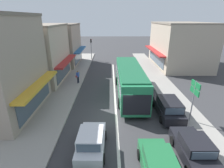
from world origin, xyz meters
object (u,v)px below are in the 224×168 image
at_px(hatchback_behind_bus_mid, 91,142).
at_px(parked_wagon_kerb_second, 168,108).
at_px(traffic_light_downstreet, 91,46).
at_px(city_bus, 130,79).
at_px(hatchback_adjacent_lane_trail, 158,165).
at_px(directional_road_sign, 195,92).
at_px(parked_sedan_kerb_front, 195,150).
at_px(pedestrian_with_handbag_near, 78,76).

relative_size(hatchback_behind_bus_mid, parked_wagon_kerb_second, 0.83).
relative_size(parked_wagon_kerb_second, traffic_light_downstreet, 1.08).
xyz_separation_m(city_bus, hatchback_adjacent_lane_trail, (0.45, -10.63, -1.17)).
bearing_deg(hatchback_adjacent_lane_trail, city_bus, 92.41).
bearing_deg(hatchback_adjacent_lane_trail, directional_road_sign, 52.44).
xyz_separation_m(hatchback_adjacent_lane_trail, traffic_light_downstreet, (-6.33, 27.91, 2.15)).
relative_size(hatchback_behind_bus_mid, directional_road_sign, 1.04).
bearing_deg(hatchback_behind_bus_mid, traffic_light_downstreet, 95.63).
relative_size(city_bus, traffic_light_downstreet, 2.59).
bearing_deg(hatchback_behind_bus_mid, city_bus, 69.18).
height_order(city_bus, hatchback_behind_bus_mid, city_bus).
xyz_separation_m(city_bus, parked_sedan_kerb_front, (2.94, -9.49, -1.22)).
distance_m(city_bus, parked_wagon_kerb_second, 5.37).
bearing_deg(traffic_light_downstreet, parked_sedan_kerb_front, -71.75).
relative_size(city_bus, parked_sedan_kerb_front, 2.59).
bearing_deg(hatchback_adjacent_lane_trail, hatchback_behind_bus_mid, 153.15).
bearing_deg(city_bus, hatchback_adjacent_lane_trail, -87.59).
distance_m(parked_sedan_kerb_front, directional_road_sign, 4.79).
xyz_separation_m(city_bus, directional_road_sign, (4.45, -5.43, 0.82)).
relative_size(hatchback_behind_bus_mid, traffic_light_downstreet, 0.89).
height_order(hatchback_adjacent_lane_trail, hatchback_behind_bus_mid, same).
height_order(city_bus, parked_wagon_kerb_second, city_bus).
height_order(hatchback_adjacent_lane_trail, parked_wagon_kerb_second, parked_wagon_kerb_second).
bearing_deg(traffic_light_downstreet, city_bus, -71.21).
bearing_deg(directional_road_sign, traffic_light_downstreet, 114.46).
bearing_deg(traffic_light_downstreet, pedestrian_with_handbag_near, -91.66).
distance_m(city_bus, directional_road_sign, 7.07).
bearing_deg(directional_road_sign, parked_wagon_kerb_second, 144.10).
xyz_separation_m(parked_wagon_kerb_second, traffic_light_downstreet, (-8.83, 21.62, 2.11)).
relative_size(parked_sedan_kerb_front, parked_wagon_kerb_second, 0.93).
bearing_deg(traffic_light_downstreet, hatchback_adjacent_lane_trail, -77.23).
relative_size(hatchback_adjacent_lane_trail, directional_road_sign, 1.03).
xyz_separation_m(hatchback_behind_bus_mid, parked_sedan_kerb_front, (6.26, -0.76, -0.05)).
bearing_deg(traffic_light_downstreet, hatchback_behind_bus_mid, -84.37).
xyz_separation_m(parked_sedan_kerb_front, directional_road_sign, (1.50, 4.06, 2.04)).
xyz_separation_m(traffic_light_downstreet, directional_road_sign, (10.33, -22.71, -0.15)).
bearing_deg(parked_sedan_kerb_front, hatchback_adjacent_lane_trail, -155.39).
relative_size(parked_wagon_kerb_second, pedestrian_with_handbag_near, 2.77).
distance_m(parked_wagon_kerb_second, traffic_light_downstreet, 23.45).
xyz_separation_m(hatchback_adjacent_lane_trail, hatchback_behind_bus_mid, (-3.76, 1.91, 0.00)).
distance_m(hatchback_adjacent_lane_trail, parked_wagon_kerb_second, 6.77).
distance_m(city_bus, hatchback_behind_bus_mid, 9.41).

